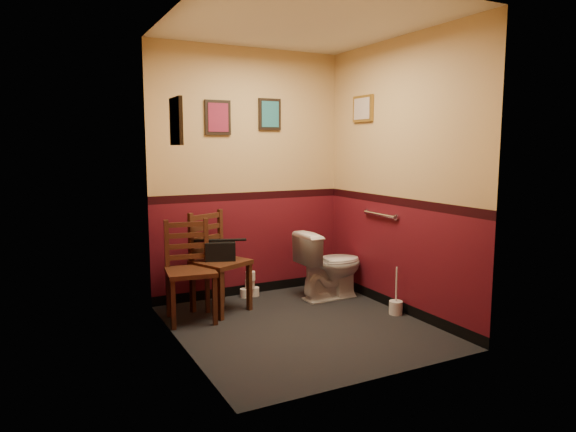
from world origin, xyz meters
The scene contains 17 objects.
floor centered at (0.00, 0.00, 0.00)m, with size 2.20×2.40×0.00m, color black.
ceiling centered at (0.00, 0.00, 2.70)m, with size 2.20×2.40×0.00m, color silver.
wall_back centered at (0.00, 1.20, 1.35)m, with size 2.20×2.70×0.00m, color #560F19.
wall_front centered at (0.00, -1.20, 1.35)m, with size 2.20×2.70×0.00m, color #560F19.
wall_left centered at (-1.10, 0.00, 1.35)m, with size 2.40×2.70×0.00m, color #560F19.
wall_right centered at (1.10, 0.00, 1.35)m, with size 2.40×2.70×0.00m, color #560F19.
grab_bar centered at (1.07, 0.25, 0.95)m, with size 0.05×0.56×0.06m.
framed_print_back_a centered at (-0.35, 1.18, 1.95)m, with size 0.28×0.04×0.36m.
framed_print_back_b centered at (0.25, 1.18, 2.00)m, with size 0.26×0.04×0.34m.
framed_print_left centered at (-1.08, 0.10, 1.85)m, with size 0.04×0.30×0.38m.
framed_print_right centered at (1.08, 0.60, 2.05)m, with size 0.04×0.34×0.28m.
toilet centered at (0.72, 0.65, 0.37)m, with size 0.42×0.75×0.73m, color white.
toilet_brush centered at (1.01, -0.13, 0.08)m, with size 0.13×0.13×0.48m.
chair_left centered at (-0.84, 0.65, 0.48)m, with size 0.50×0.50×0.95m.
chair_right centered at (-0.52, 0.80, 0.50)m, with size 0.62×0.62×1.00m.
handbag centered at (-0.50, 0.76, 0.62)m, with size 0.33×0.24×0.22m.
tp_stack centered at (-0.05, 1.08, 0.12)m, with size 0.22×0.14×0.29m.
Camera 1 is at (-2.18, -4.01, 1.65)m, focal length 32.00 mm.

